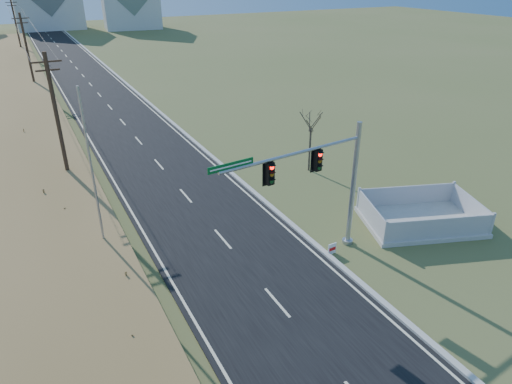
% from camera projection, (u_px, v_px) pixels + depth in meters
% --- Properties ---
extents(ground, '(260.00, 260.00, 0.00)m').
position_uv_depth(ground, '(256.00, 279.00, 21.97)').
color(ground, '#525A2B').
rests_on(ground, ground).
extents(road, '(8.00, 180.00, 0.06)m').
position_uv_depth(road, '(85.00, 79.00, 61.72)').
color(road, black).
rests_on(road, ground).
extents(curb, '(0.30, 180.00, 0.18)m').
position_uv_depth(curb, '(116.00, 75.00, 63.42)').
color(curb, '#B2AFA8').
rests_on(curb, ground).
extents(utility_pole_near, '(1.80, 0.26, 9.00)m').
position_uv_depth(utility_pole_near, '(58.00, 121.00, 29.13)').
color(utility_pole_near, '#422D1E').
rests_on(utility_pole_near, ground).
extents(utility_pole_mid, '(1.80, 0.26, 9.00)m').
position_uv_depth(utility_pole_mid, '(28.00, 52.00, 52.99)').
color(utility_pole_mid, '#422D1E').
rests_on(utility_pole_mid, ground).
extents(utility_pole_far, '(1.80, 0.26, 9.00)m').
position_uv_depth(utility_pole_far, '(16.00, 26.00, 76.84)').
color(utility_pole_far, '#422D1E').
rests_on(utility_pole_far, ground).
extents(traffic_signal_mast, '(8.56, 1.22, 6.84)m').
position_uv_depth(traffic_signal_mast, '(327.00, 180.00, 22.11)').
color(traffic_signal_mast, '#9EA0A5').
rests_on(traffic_signal_mast, ground).
extents(fence_enclosure, '(7.53, 6.27, 1.47)m').
position_uv_depth(fence_enclosure, '(420.00, 219.00, 26.64)').
color(fence_enclosure, '#B7B5AD').
rests_on(fence_enclosure, ground).
extents(open_sign, '(0.50, 0.09, 0.62)m').
position_uv_depth(open_sign, '(332.00, 249.00, 23.76)').
color(open_sign, white).
rests_on(open_sign, ground).
extents(flagpole, '(0.40, 0.40, 8.94)m').
position_uv_depth(flagpole, '(97.00, 198.00, 21.90)').
color(flagpole, '#B7B5AD').
rests_on(flagpole, ground).
extents(bare_tree, '(1.80, 1.80, 4.78)m').
position_uv_depth(bare_tree, '(311.00, 120.00, 32.13)').
color(bare_tree, '#4C3F33').
rests_on(bare_tree, ground).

